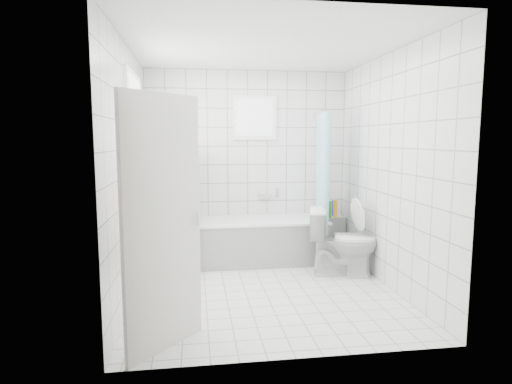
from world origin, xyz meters
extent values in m
plane|color=white|center=(0.00, 0.00, 0.00)|extent=(3.00, 3.00, 0.00)
plane|color=white|center=(0.00, 0.00, 2.60)|extent=(3.00, 3.00, 0.00)
cube|color=white|center=(0.00, 1.50, 1.30)|extent=(2.80, 0.02, 2.60)
cube|color=white|center=(0.00, -1.50, 1.30)|extent=(2.80, 0.02, 2.60)
cube|color=white|center=(-1.40, 0.00, 1.30)|extent=(0.02, 3.00, 2.60)
cube|color=white|center=(1.40, 0.00, 1.30)|extent=(0.02, 3.00, 2.60)
cube|color=white|center=(-1.35, 0.30, 1.60)|extent=(0.01, 0.90, 1.40)
cube|color=white|center=(0.10, 1.46, 1.95)|extent=(0.50, 0.01, 0.50)
cube|color=white|center=(-1.31, 0.30, 0.86)|extent=(0.18, 1.02, 0.08)
cube|color=silver|center=(-0.98, -1.18, 1.00)|extent=(0.56, 0.62, 2.00)
cube|color=white|center=(0.14, 1.12, 0.28)|extent=(1.73, 0.75, 0.55)
cube|color=white|center=(0.14, 1.12, 0.57)|extent=(1.75, 0.77, 0.03)
cube|color=white|center=(-0.80, 1.07, 0.75)|extent=(0.15, 0.85, 1.50)
cube|color=white|center=(1.19, 1.38, 0.28)|extent=(0.40, 0.24, 0.55)
imported|color=white|center=(1.03, 0.40, 0.41)|extent=(0.90, 0.66, 0.83)
cylinder|color=silver|center=(0.95, 1.10, 2.00)|extent=(0.02, 0.80, 0.02)
cube|color=silver|center=(0.24, 1.46, 0.85)|extent=(0.18, 0.06, 0.06)
imported|color=white|center=(-1.30, 0.23, 0.98)|extent=(0.15, 0.15, 0.17)
imported|color=#C44C6D|center=(-1.30, -0.07, 1.04)|extent=(0.15, 0.15, 0.28)
imported|color=silver|center=(-1.30, 0.42, 1.04)|extent=(0.12, 0.12, 0.29)
imported|color=#38EEFF|center=(-1.30, 0.11, 1.00)|extent=(0.13, 0.13, 0.20)
cylinder|color=#1AA01B|center=(1.14, 1.29, 0.67)|extent=(0.06, 0.06, 0.23)
cylinder|color=yellow|center=(1.23, 1.30, 0.67)|extent=(0.06, 0.06, 0.25)
cylinder|color=#1B19CE|center=(1.25, 1.40, 0.66)|extent=(0.06, 0.06, 0.23)
camera|label=1|loc=(-0.73, -4.49, 1.65)|focal=30.00mm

